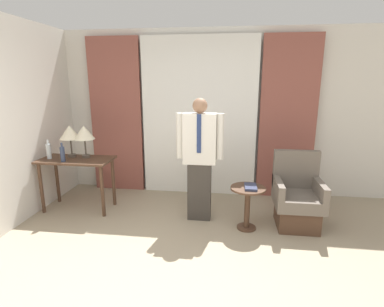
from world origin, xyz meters
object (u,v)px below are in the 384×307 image
(bottle_by_lamp, at_px, (49,151))
(armchair, at_px, (297,200))
(book, at_px, (251,187))
(table_lamp_left, at_px, (70,133))
(bottle_near_edge, at_px, (62,154))
(table_lamp_right, at_px, (84,133))
(side_table, at_px, (247,201))
(desk, at_px, (77,168))
(person, at_px, (200,156))

(bottle_by_lamp, height_order, armchair, bottle_by_lamp)
(bottle_by_lamp, relative_size, book, 1.08)
(table_lamp_left, distance_m, bottle_near_edge, 0.37)
(table_lamp_right, xyz_separation_m, side_table, (2.36, -0.41, -0.76))
(desk, height_order, person, person)
(table_lamp_right, distance_m, armchair, 3.13)
(book, bearing_deg, person, 160.94)
(table_lamp_left, height_order, bottle_near_edge, table_lamp_left)
(desk, height_order, armchair, armchair)
(bottle_near_edge, bearing_deg, book, -3.48)
(table_lamp_left, bearing_deg, bottle_near_edge, -87.26)
(table_lamp_left, relative_size, book, 1.84)
(table_lamp_right, relative_size, book, 1.84)
(table_lamp_left, relative_size, bottle_by_lamp, 1.71)
(table_lamp_left, bearing_deg, desk, -41.04)
(table_lamp_right, height_order, book, table_lamp_right)
(table_lamp_left, xyz_separation_m, table_lamp_right, (0.22, 0.00, 0.00))
(table_lamp_right, bearing_deg, side_table, -9.83)
(desk, relative_size, bottle_by_lamp, 3.76)
(table_lamp_right, distance_m, side_table, 2.51)
(table_lamp_right, xyz_separation_m, armchair, (3.02, -0.22, -0.79))
(bottle_near_edge, relative_size, armchair, 0.28)
(bottle_near_edge, distance_m, side_table, 2.62)
(desk, relative_size, table_lamp_left, 2.19)
(table_lamp_left, bearing_deg, bottle_by_lamp, -152.78)
(person, height_order, side_table, person)
(table_lamp_left, bearing_deg, person, -5.65)
(desk, xyz_separation_m, book, (2.50, -0.33, -0.06))
(desk, distance_m, bottle_by_lamp, 0.46)
(armchair, bearing_deg, table_lamp_right, 175.86)
(table_lamp_right, distance_m, bottle_by_lamp, 0.57)
(book, bearing_deg, side_table, 152.04)
(desk, bearing_deg, table_lamp_right, 41.04)
(side_table, bearing_deg, bottle_by_lamp, 174.63)
(bottle_by_lamp, bearing_deg, side_table, -5.37)
(bottle_by_lamp, xyz_separation_m, book, (2.89, -0.28, -0.31))
(desk, height_order, side_table, desk)
(table_lamp_left, height_order, person, person)
(bottle_near_edge, height_order, person, person)
(bottle_by_lamp, bearing_deg, book, -5.62)
(armchair, bearing_deg, desk, 177.77)
(desk, relative_size, bottle_near_edge, 3.85)
(armchair, bearing_deg, table_lamp_left, 176.14)
(armchair, relative_size, book, 3.78)
(table_lamp_left, relative_size, person, 0.28)
(table_lamp_right, relative_size, bottle_near_edge, 1.76)
(armchair, bearing_deg, side_table, -163.79)
(desk, bearing_deg, armchair, -2.23)
(table_lamp_right, relative_size, armchair, 0.49)
(table_lamp_right, relative_size, person, 0.28)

